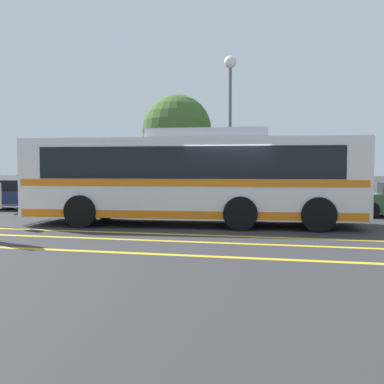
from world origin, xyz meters
TOP-DOWN VIEW (x-y plane):
  - ground_plane at (0.00, 0.00)m, footprint 220.00×220.00m
  - lane_strip_0 at (-1.30, -2.00)m, footprint 30.54×0.20m
  - lane_strip_1 at (-1.30, -3.15)m, footprint 30.54×0.20m
  - lane_strip_2 at (-1.30, -4.88)m, footprint 30.54×0.20m
  - curb_strip at (-1.30, 5.66)m, footprint 38.54×0.36m
  - transit_bus at (-1.29, 0.20)m, footprint 11.01×3.43m
  - parked_car_0 at (-10.54, 4.01)m, footprint 4.79×2.15m
  - parked_car_1 at (-4.50, 4.41)m, footprint 4.74×2.07m
  - parked_car_2 at (1.05, 4.13)m, footprint 4.06×1.95m
  - street_lamp at (-0.91, 6.20)m, footprint 0.55×0.55m
  - tree_0 at (-4.41, 10.21)m, footprint 3.82×3.82m

SIDE VIEW (x-z plane):
  - ground_plane at x=0.00m, z-range 0.00..0.00m
  - lane_strip_0 at x=-1.30m, z-range 0.00..0.01m
  - lane_strip_1 at x=-1.30m, z-range 0.00..0.01m
  - lane_strip_2 at x=-1.30m, z-range 0.00..0.01m
  - curb_strip at x=-1.30m, z-range 0.00..0.15m
  - parked_car_2 at x=1.05m, z-range 0.03..1.27m
  - parked_car_0 at x=-10.54m, z-range 0.02..1.33m
  - parked_car_1 at x=-4.50m, z-range 0.02..1.45m
  - transit_bus at x=-1.29m, z-range 0.05..3.08m
  - tree_0 at x=-4.41m, z-range 1.02..6.89m
  - street_lamp at x=-0.91m, z-range 1.70..8.51m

